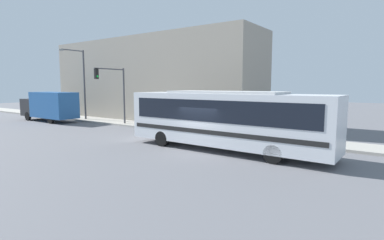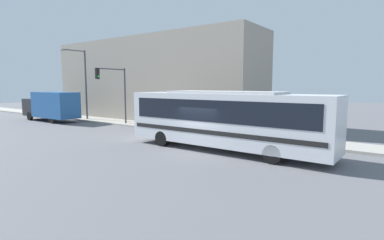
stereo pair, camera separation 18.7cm
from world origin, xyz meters
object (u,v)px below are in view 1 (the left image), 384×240
city_bus (225,117)px  parking_meter (155,116)px  street_lamp (81,78)px  pedestrian_near_corner (197,119)px  fire_hydrant (180,125)px  delivery_truck (49,105)px  traffic_light_pole (114,86)px

city_bus → parking_meter: city_bus is taller
parking_meter → street_lamp: (-0.13, 10.18, 3.34)m
street_lamp → pedestrian_near_corner: size_ratio=4.26×
fire_hydrant → pedestrian_near_corner: bearing=-45.1°
delivery_truck → traffic_light_pole: bearing=-80.8°
parking_meter → traffic_light_pole: bearing=103.9°
delivery_truck → traffic_light_pole: 8.90m
traffic_light_pole → parking_meter: 4.86m
delivery_truck → pedestrian_near_corner: size_ratio=4.58×
delivery_truck → street_lamp: (2.24, -2.36, 2.81)m
street_lamp → pedestrian_near_corner: street_lamp is taller
delivery_truck → street_lamp: bearing=-46.6°
traffic_light_pole → parking_meter: traffic_light_pole is taller
traffic_light_pole → fire_hydrant: bearing=-81.7°
traffic_light_pole → city_bus: bearing=-103.5°
fire_hydrant → traffic_light_pole: traffic_light_pole is taller
fire_hydrant → traffic_light_pole: bearing=98.3°
parking_meter → pedestrian_near_corner: (0.96, -3.74, -0.09)m
parking_meter → fire_hydrant: bearing=-90.0°
parking_meter → street_lamp: size_ratio=0.20×
fire_hydrant → traffic_light_pole: 7.55m
parking_meter → pedestrian_near_corner: size_ratio=0.84×
city_bus → traffic_light_pole: traffic_light_pole is taller
fire_hydrant → street_lamp: street_lamp is taller
city_bus → parking_meter: bearing=66.4°
fire_hydrant → traffic_light_pole: size_ratio=0.14×
city_bus → delivery_truck: (1.77, 21.71, -0.30)m
fire_hydrant → pedestrian_near_corner: (0.96, -0.96, 0.51)m
pedestrian_near_corner → city_bus: bearing=-133.2°
city_bus → delivery_truck: bearing=86.0°
fire_hydrant → street_lamp: 13.55m
traffic_light_pole → pedestrian_near_corner: traffic_light_pole is taller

